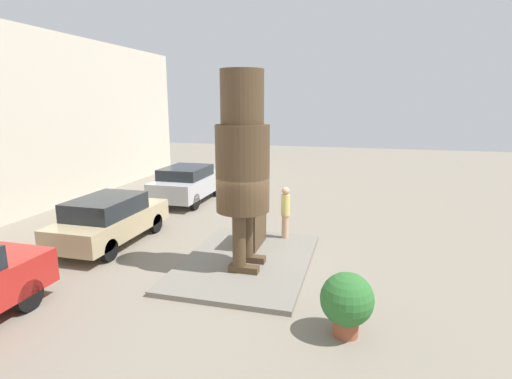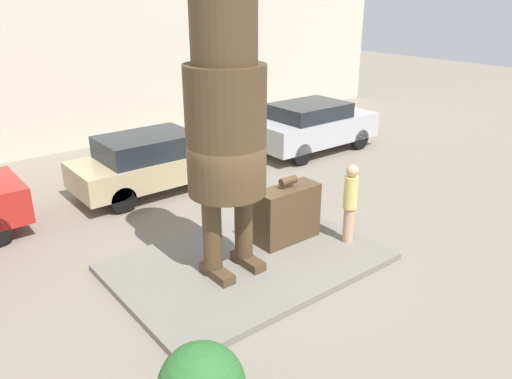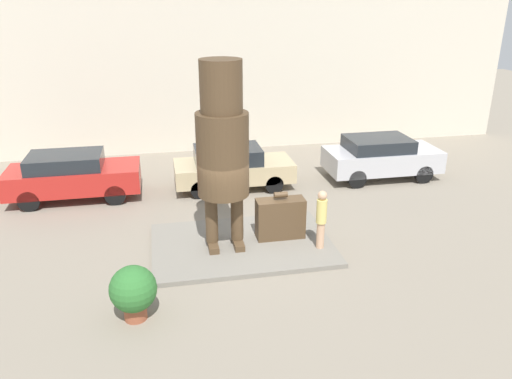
{
  "view_description": "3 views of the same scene",
  "coord_description": "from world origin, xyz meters",
  "px_view_note": "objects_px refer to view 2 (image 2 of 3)",
  "views": [
    {
      "loc": [
        -9.85,
        -2.91,
        4.34
      ],
      "look_at": [
        0.13,
        -0.23,
        2.07
      ],
      "focal_mm": 28.0,
      "sensor_mm": 36.0,
      "label": 1
    },
    {
      "loc": [
        -5.05,
        -6.59,
        4.88
      ],
      "look_at": [
        0.33,
        0.18,
        1.41
      ],
      "focal_mm": 35.0,
      "sensor_mm": 36.0,
      "label": 2
    },
    {
      "loc": [
        -2.02,
        -12.13,
        6.53
      ],
      "look_at": [
        0.34,
        -0.27,
        1.79
      ],
      "focal_mm": 35.0,
      "sensor_mm": 36.0,
      "label": 3
    }
  ],
  "objects_px": {
    "statue_figure": "(226,112)",
    "tourist": "(350,200)",
    "parked_car_tan": "(153,161)",
    "parked_car_silver": "(312,125)",
    "giant_suitcase": "(287,214)"
  },
  "relations": [
    {
      "from": "statue_figure",
      "to": "parked_car_tan",
      "type": "distance_m",
      "value": 5.19
    },
    {
      "from": "parked_car_tan",
      "to": "parked_car_silver",
      "type": "relative_size",
      "value": 1.0
    },
    {
      "from": "statue_figure",
      "to": "parked_car_silver",
      "type": "height_order",
      "value": "statue_figure"
    },
    {
      "from": "giant_suitcase",
      "to": "parked_car_silver",
      "type": "distance_m",
      "value": 6.61
    },
    {
      "from": "statue_figure",
      "to": "tourist",
      "type": "bearing_deg",
      "value": -13.92
    },
    {
      "from": "parked_car_silver",
      "to": "statue_figure",
      "type": "bearing_deg",
      "value": -145.25
    },
    {
      "from": "statue_figure",
      "to": "giant_suitcase",
      "type": "relative_size",
      "value": 3.65
    },
    {
      "from": "tourist",
      "to": "parked_car_silver",
      "type": "relative_size",
      "value": 0.39
    },
    {
      "from": "tourist",
      "to": "parked_car_silver",
      "type": "xyz_separation_m",
      "value": [
        4.06,
        5.18,
        -0.18
      ]
    },
    {
      "from": "giant_suitcase",
      "to": "tourist",
      "type": "height_order",
      "value": "tourist"
    },
    {
      "from": "parked_car_tan",
      "to": "giant_suitcase",
      "type": "bearing_deg",
      "value": -81.17
    },
    {
      "from": "tourist",
      "to": "parked_car_tan",
      "type": "bearing_deg",
      "value": 107.01
    },
    {
      "from": "parked_car_silver",
      "to": "parked_car_tan",
      "type": "bearing_deg",
      "value": 179.6
    },
    {
      "from": "giant_suitcase",
      "to": "parked_car_tan",
      "type": "bearing_deg",
      "value": 98.83
    },
    {
      "from": "statue_figure",
      "to": "giant_suitcase",
      "type": "height_order",
      "value": "statue_figure"
    }
  ]
}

